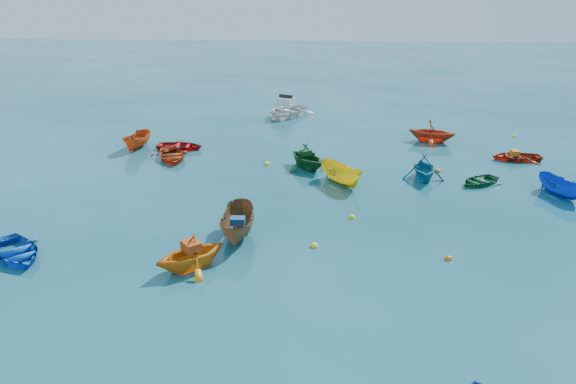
{
  "coord_description": "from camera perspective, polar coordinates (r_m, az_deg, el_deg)",
  "views": [
    {
      "loc": [
        1.44,
        -20.19,
        9.99
      ],
      "look_at": [
        0.0,
        5.0,
        0.4
      ],
      "focal_mm": 35.0,
      "sensor_mm": 36.0,
      "label": 1
    }
  ],
  "objects": [
    {
      "name": "ground",
      "position": [
        22.58,
        -0.73,
        -5.46
      ],
      "size": [
        160.0,
        160.0,
        0.0
      ],
      "primitive_type": "plane",
      "color": "#0A3C49",
      "rests_on": "ground"
    },
    {
      "name": "dinghy_blue_sw",
      "position": [
        24.08,
        -25.86,
        -5.95
      ],
      "size": [
        3.82,
        3.86,
        0.66
      ],
      "primitive_type": "imported",
      "rotation": [
        0.0,
        0.0,
        0.75
      ],
      "color": "blue",
      "rests_on": "ground"
    },
    {
      "name": "sampan_brown_mid",
      "position": [
        23.35,
        -5.03,
        -4.6
      ],
      "size": [
        1.35,
        3.48,
        1.34
      ],
      "primitive_type": "imported",
      "rotation": [
        0.0,
        0.0,
        0.01
      ],
      "color": "brown",
      "rests_on": "ground"
    },
    {
      "name": "dinghy_orange_w",
      "position": [
        21.21,
        -9.79,
        -7.62
      ],
      "size": [
        3.61,
        3.56,
        1.44
      ],
      "primitive_type": "imported",
      "rotation": [
        0.0,
        0.0,
        -0.87
      ],
      "color": "orange",
      "rests_on": "ground"
    },
    {
      "name": "sampan_yellow_mid",
      "position": [
        29.39,
        5.44,
        0.84
      ],
      "size": [
        2.73,
        3.24,
        1.21
      ],
      "primitive_type": "imported",
      "rotation": [
        0.0,
        0.0,
        0.6
      ],
      "color": "gold",
      "rests_on": "ground"
    },
    {
      "name": "dinghy_green_e",
      "position": [
        30.92,
        18.78,
        0.81
      ],
      "size": [
        2.99,
        2.85,
        0.5
      ],
      "primitive_type": "imported",
      "rotation": [
        0.0,
        0.0,
        -0.93
      ],
      "color": "#13522A",
      "rests_on": "ground"
    },
    {
      "name": "dinghy_cyan_se",
      "position": [
        30.92,
        13.53,
        1.36
      ],
      "size": [
        2.36,
        2.72,
        1.4
      ],
      "primitive_type": "imported",
      "rotation": [
        0.0,
        0.0,
        -0.03
      ],
      "color": "#16688C",
      "rests_on": "ground"
    },
    {
      "name": "dinghy_red_nw",
      "position": [
        35.98,
        -10.92,
        4.31
      ],
      "size": [
        3.01,
        2.24,
        0.6
      ],
      "primitive_type": "imported",
      "rotation": [
        0.0,
        0.0,
        1.51
      ],
      "color": "#B60F14",
      "rests_on": "ground"
    },
    {
      "name": "sampan_orange_n",
      "position": [
        36.78,
        -14.99,
        4.33
      ],
      "size": [
        1.59,
        3.04,
        1.12
      ],
      "primitive_type": "imported",
      "rotation": [
        0.0,
        0.0,
        -0.18
      ],
      "color": "#BA4411",
      "rests_on": "ground"
    },
    {
      "name": "dinghy_green_n",
      "position": [
        31.72,
        1.91,
        2.44
      ],
      "size": [
        3.67,
        3.76,
        1.5
      ],
      "primitive_type": "imported",
      "rotation": [
        0.0,
        0.0,
        0.63
      ],
      "color": "#10481C",
      "rests_on": "ground"
    },
    {
      "name": "dinghy_red_ne",
      "position": [
        35.84,
        22.11,
        3.06
      ],
      "size": [
        2.87,
        2.07,
        0.59
      ],
      "primitive_type": "imported",
      "rotation": [
        0.0,
        0.0,
        -1.56
      ],
      "color": "#AC260E",
      "rests_on": "ground"
    },
    {
      "name": "sampan_blue_far",
      "position": [
        30.81,
        25.81,
        -0.27
      ],
      "size": [
        1.96,
        2.89,
        1.05
      ],
      "primitive_type": "imported",
      "rotation": [
        0.0,
        0.0,
        0.39
      ],
      "color": "#0E35B2",
      "rests_on": "ground"
    },
    {
      "name": "dinghy_red_far",
      "position": [
        34.0,
        -11.71,
        3.28
      ],
      "size": [
        3.28,
        3.78,
        0.66
      ],
      "primitive_type": "imported",
      "rotation": [
        0.0,
        0.0,
        0.38
      ],
      "color": "#A7300D",
      "rests_on": "ground"
    },
    {
      "name": "dinghy_orange_far",
      "position": [
        38.1,
        14.33,
        4.95
      ],
      "size": [
        3.63,
        3.37,
        1.56
      ],
      "primitive_type": "imported",
      "rotation": [
        0.0,
        0.0,
        1.25
      ],
      "color": "red",
      "rests_on": "ground"
    },
    {
      "name": "motorboat_white",
      "position": [
        44.14,
        -0.21,
        7.73
      ],
      "size": [
        5.11,
        5.71,
        1.58
      ],
      "primitive_type": "imported",
      "rotation": [
        0.0,
        0.0,
        -0.46
      ],
      "color": "silver",
      "rests_on": "ground"
    },
    {
      "name": "tarp_blue_a",
      "position": [
        22.88,
        -5.14,
        -2.93
      ],
      "size": [
        0.6,
        0.45,
        0.29
      ],
      "primitive_type": "cube",
      "rotation": [
        0.0,
        0.0,
        0.01
      ],
      "color": "navy",
      "rests_on": "sampan_brown_mid"
    },
    {
      "name": "tarp_orange_a",
      "position": [
        20.83,
        -9.82,
        -5.43
      ],
      "size": [
        0.86,
        0.88,
        0.34
      ],
      "primitive_type": "cube",
      "rotation": [
        0.0,
        0.0,
        -0.87
      ],
      "color": "#B73B12",
      "rests_on": "dinghy_orange_w"
    },
    {
      "name": "tarp_green_b",
      "position": [
        31.53,
        1.82,
        4.03
      ],
      "size": [
        0.73,
        0.7,
        0.28
      ],
      "primitive_type": "cube",
      "rotation": [
        0.0,
        0.0,
        0.63
      ],
      "color": "#104219",
      "rests_on": "dinghy_green_n"
    },
    {
      "name": "tarp_orange_b",
      "position": [
        35.69,
        22.05,
        3.73
      ],
      "size": [
        0.44,
        0.58,
        0.28
      ],
      "primitive_type": "cube",
      "rotation": [
        0.0,
        0.0,
        -1.56
      ],
      "color": "#BF6F13",
      "rests_on": "dinghy_red_ne"
    },
    {
      "name": "buoy_ye_a",
      "position": [
        22.51,
        2.67,
        -5.56
      ],
      "size": [
        0.33,
        0.33,
        0.33
      ],
      "primitive_type": "sphere",
      "color": "yellow",
      "rests_on": "ground"
    },
    {
      "name": "buoy_or_b",
      "position": [
        22.37,
        15.95,
        -6.59
      ],
      "size": [
        0.29,
        0.29,
        0.29
      ],
      "primitive_type": "sphere",
      "color": "#D2660B",
      "rests_on": "ground"
    },
    {
      "name": "buoy_or_c",
      "position": [
        25.43,
        -6.16,
        -2.45
      ],
      "size": [
        0.39,
        0.39,
        0.39
      ],
      "primitive_type": "sphere",
      "color": "#E05E0C",
      "rests_on": "ground"
    },
    {
      "name": "buoy_ye_c",
      "position": [
        25.24,
        6.49,
        -2.65
      ],
      "size": [
        0.31,
        0.31,
        0.31
      ],
      "primitive_type": "sphere",
      "color": "yellow",
      "rests_on": "ground"
    },
    {
      "name": "buoy_or_d",
      "position": [
        32.14,
        14.97,
        1.97
      ],
      "size": [
        0.36,
        0.36,
        0.36
      ],
      "primitive_type": "sphere",
      "color": "orange",
      "rests_on": "ground"
    },
    {
      "name": "buoy_ye_d",
      "position": [
        32.34,
        -2.15,
        2.8
      ],
      "size": [
        0.38,
        0.38,
        0.38
      ],
      "primitive_type": "sphere",
      "color": "yellow",
      "rests_on": "ground"
    },
    {
      "name": "buoy_or_e",
      "position": [
        30.78,
        5.42,
        1.77
      ],
      "size": [
        0.3,
        0.3,
        0.3
      ],
      "primitive_type": "sphere",
      "color": "orange",
      "rests_on": "ground"
    },
    {
      "name": "buoy_ye_e",
      "position": [
        41.16,
        21.95,
        5.24
      ],
      "size": [
        0.32,
        0.32,
        0.32
      ],
      "primitive_type": "sphere",
      "color": "yellow",
      "rests_on": "ground"
    }
  ]
}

